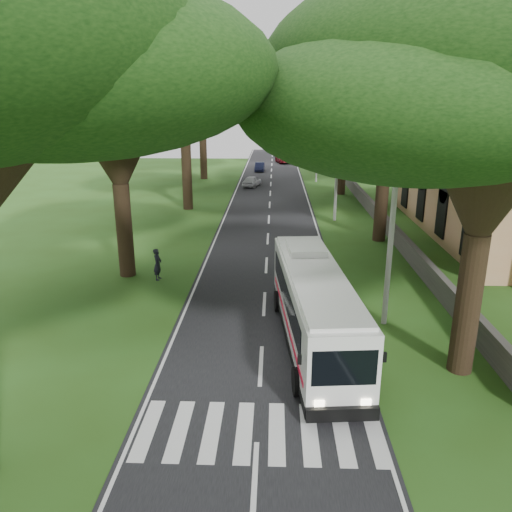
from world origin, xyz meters
name	(u,v)px	position (x,y,z in m)	size (l,w,h in m)	color
ground	(259,395)	(0.00, 0.00, 0.00)	(140.00, 140.00, 0.00)	#2A4C15
road	(269,222)	(0.00, 25.00, 0.01)	(8.00, 120.00, 0.04)	black
crosswalk	(257,433)	(0.00, -2.00, 0.00)	(8.00, 3.00, 0.01)	silver
property_wall	(382,219)	(9.00, 24.00, 0.60)	(0.35, 50.00, 1.20)	#383533
pole_near	(391,235)	(5.50, 6.00, 4.18)	(1.60, 0.24, 8.00)	gray
pole_mid	(337,170)	(5.50, 26.00, 4.18)	(1.60, 0.24, 8.00)	gray
pole_far	(317,147)	(5.50, 46.00, 4.18)	(1.60, 0.24, 8.00)	gray
tree_l_mida	(112,81)	(-8.00, 12.00, 10.62)	(13.40, 13.40, 13.60)	black
tree_l_midb	(182,68)	(-7.50, 30.00, 12.20)	(12.72, 12.72, 15.12)	black
tree_l_far	(201,72)	(-8.50, 48.00, 12.69)	(16.03, 16.03, 16.19)	black
tree_r_near	(501,68)	(7.50, 2.00, 10.69)	(15.10, 15.10, 13.98)	black
tree_r_mida	(393,49)	(8.00, 20.00, 12.82)	(16.05, 16.05, 16.32)	black
tree_r_midb	(346,85)	(7.50, 38.00, 11.05)	(13.59, 13.59, 14.08)	black
tree_r_far	(336,71)	(8.50, 56.00, 13.12)	(12.61, 12.61, 16.05)	black
coach_bus	(314,305)	(2.12, 3.92, 1.74)	(3.32, 11.15, 3.24)	white
distant_car_a	(252,181)	(-2.16, 42.17, 0.65)	(1.47, 3.64, 1.24)	silver
distant_car_b	(260,167)	(-1.65, 54.91, 0.62)	(1.24, 3.56, 1.17)	#21254E
distant_car_c	(283,158)	(1.79, 64.16, 0.74)	(1.98, 4.87, 1.41)	maroon
pedestrian	(158,264)	(-6.07, 11.33, 0.90)	(0.66, 0.43, 1.81)	black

